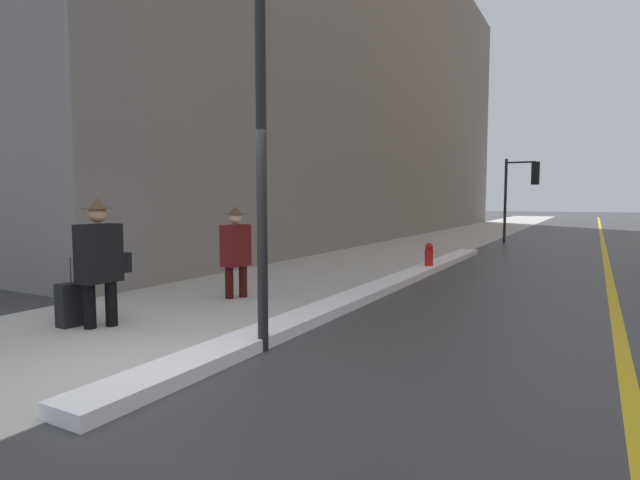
% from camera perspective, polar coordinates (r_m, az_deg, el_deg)
% --- Properties ---
extents(ground_plane, '(160.00, 160.00, 0.00)m').
position_cam_1_polar(ground_plane, '(5.26, -18.09, -14.75)').
color(ground_plane, '#38383A').
extents(sidewalk_slab, '(4.00, 80.00, 0.01)m').
position_cam_1_polar(sidewalk_slab, '(19.30, 11.69, -0.63)').
color(sidewalk_slab, '#B2AFA8').
rests_on(sidewalk_slab, ground).
extents(road_centre_stripe, '(0.16, 80.00, 0.00)m').
position_cam_1_polar(road_centre_stripe, '(18.45, 29.79, -1.39)').
color(road_centre_stripe, gold).
rests_on(road_centre_stripe, ground).
extents(snow_bank_curb, '(0.52, 14.15, 0.14)m').
position_cam_1_polar(snow_bank_curb, '(10.09, 8.16, -4.89)').
color(snow_bank_curb, white).
rests_on(snow_bank_curb, ground).
extents(building_facade_left, '(6.00, 36.00, 15.12)m').
position_cam_1_polar(building_facade_left, '(26.34, 4.43, 17.35)').
color(building_facade_left, slate).
rests_on(building_facade_left, ground).
extents(lamp_post, '(0.28, 0.28, 5.09)m').
position_cam_1_polar(lamp_post, '(5.80, -6.78, 17.61)').
color(lamp_post, black).
rests_on(lamp_post, ground).
extents(traffic_light_near, '(1.31, 0.32, 3.39)m').
position_cam_1_polar(traffic_light_near, '(21.69, 22.33, 6.13)').
color(traffic_light_near, black).
rests_on(traffic_light_near, ground).
extents(pedestrian_in_fedora, '(0.37, 0.76, 1.76)m').
position_cam_1_polar(pedestrian_in_fedora, '(7.30, -23.88, -1.85)').
color(pedestrian_in_fedora, black).
rests_on(pedestrian_in_fedora, ground).
extents(pedestrian_in_glasses, '(0.35, 0.51, 1.62)m').
position_cam_1_polar(pedestrian_in_glasses, '(8.82, -9.61, -0.94)').
color(pedestrian_in_glasses, '#340C0C').
rests_on(pedestrian_in_glasses, ground).
extents(rolling_suitcase, '(0.24, 0.37, 0.95)m').
position_cam_1_polar(rolling_suitcase, '(7.63, -26.51, -6.64)').
color(rolling_suitcase, black).
rests_on(rolling_suitcase, ground).
extents(fire_hydrant, '(0.20, 0.20, 0.70)m').
position_cam_1_polar(fire_hydrant, '(12.32, 12.34, -1.96)').
color(fire_hydrant, red).
rests_on(fire_hydrant, ground).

